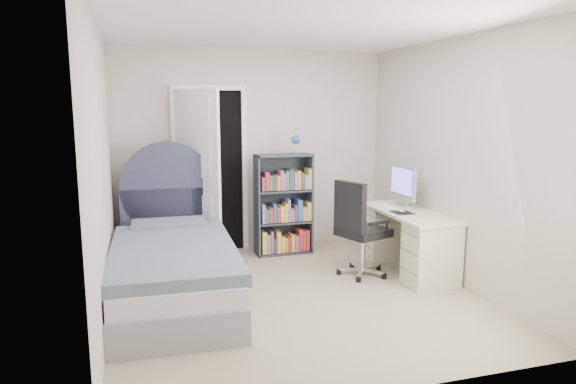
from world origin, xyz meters
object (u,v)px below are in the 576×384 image
object	(u,v)px
bookcase	(285,209)
desk	(407,238)
office_chair	(358,224)
nightstand	(150,225)
bed	(173,264)
floor_lamp	(179,212)

from	to	relation	value
bookcase	desk	xyz separation A→B (m)	(1.12, -1.04, -0.19)
desk	office_chair	world-z (taller)	desk
desk	office_chair	distance (m)	0.65
desk	nightstand	bearing A→B (deg)	156.54
nightstand	bookcase	distance (m)	1.63
bookcase	office_chair	size ratio (longest dim) A/B	1.41
bed	desk	bearing A→B (deg)	1.87
nightstand	floor_lamp	distance (m)	0.37
floor_lamp	bookcase	size ratio (longest dim) A/B	0.93
nightstand	floor_lamp	world-z (taller)	floor_lamp
bookcase	nightstand	bearing A→B (deg)	174.70
floor_lamp	office_chair	size ratio (longest dim) A/B	1.32
nightstand	bed	bearing A→B (deg)	-82.04
bookcase	office_chair	world-z (taller)	bookcase
desk	floor_lamp	bearing A→B (deg)	153.08
nightstand	office_chair	bearing A→B (deg)	-30.00
bed	floor_lamp	size ratio (longest dim) A/B	1.71
office_chair	nightstand	bearing A→B (deg)	150.00
nightstand	office_chair	xyz separation A→B (m)	(2.11, -1.22, 0.15)
bed	floor_lamp	world-z (taller)	bed
floor_lamp	bookcase	distance (m)	1.28
bed	bookcase	distance (m)	1.84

